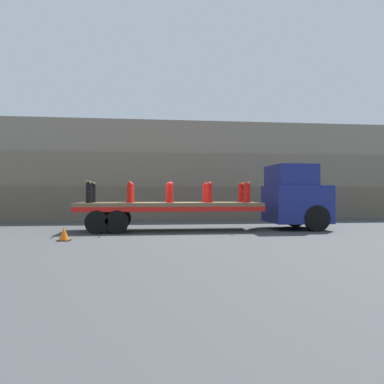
{
  "coord_description": "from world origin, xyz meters",
  "views": [
    {
      "loc": [
        -0.98,
        -16.75,
        1.63
      ],
      "look_at": [
        1.02,
        0.0,
        1.72
      ],
      "focal_mm": 35.0,
      "sensor_mm": 36.0,
      "label": 1
    }
  ],
  "objects_px": {
    "fire_hydrant_red_far_1": "(131,193)",
    "traffic_cone": "(64,234)",
    "truck_cab": "(297,197)",
    "fire_hydrant_black_near_0": "(89,192)",
    "fire_hydrant_black_far_0": "(93,193)",
    "fire_hydrant_red_near_1": "(130,192)",
    "fire_hydrant_red_near_4": "(247,193)",
    "flatbed_trailer": "(155,208)",
    "fire_hydrant_red_far_2": "(169,193)",
    "fire_hydrant_red_far_4": "(241,193)",
    "fire_hydrant_red_near_3": "(209,193)",
    "fire_hydrant_red_far_3": "(205,193)",
    "fire_hydrant_red_near_2": "(170,192)"
  },
  "relations": [
    {
      "from": "fire_hydrant_black_near_0",
      "to": "traffic_cone",
      "type": "relative_size",
      "value": 1.86
    },
    {
      "from": "flatbed_trailer",
      "to": "fire_hydrant_red_far_1",
      "type": "xyz_separation_m",
      "value": [
        -1.07,
        0.54,
        0.7
      ]
    },
    {
      "from": "fire_hydrant_red_near_1",
      "to": "fire_hydrant_red_near_3",
      "type": "xyz_separation_m",
      "value": [
        3.43,
        0.0,
        0.0
      ]
    },
    {
      "from": "flatbed_trailer",
      "to": "fire_hydrant_red_near_1",
      "type": "relative_size",
      "value": 8.89
    },
    {
      "from": "fire_hydrant_red_near_1",
      "to": "fire_hydrant_black_far_0",
      "type": "bearing_deg",
      "value": 147.68
    },
    {
      "from": "fire_hydrant_red_near_4",
      "to": "traffic_cone",
      "type": "relative_size",
      "value": 1.86
    },
    {
      "from": "flatbed_trailer",
      "to": "fire_hydrant_red_far_1",
      "type": "height_order",
      "value": "fire_hydrant_red_far_1"
    },
    {
      "from": "truck_cab",
      "to": "fire_hydrant_red_near_1",
      "type": "relative_size",
      "value": 3.27
    },
    {
      "from": "fire_hydrant_red_far_1",
      "to": "traffic_cone",
      "type": "distance_m",
      "value": 4.62
    },
    {
      "from": "fire_hydrant_red_far_1",
      "to": "fire_hydrant_red_near_4",
      "type": "distance_m",
      "value": 5.26
    },
    {
      "from": "fire_hydrant_red_far_4",
      "to": "fire_hydrant_red_near_3",
      "type": "bearing_deg",
      "value": -147.68
    },
    {
      "from": "fire_hydrant_red_near_1",
      "to": "fire_hydrant_red_far_4",
      "type": "height_order",
      "value": "same"
    },
    {
      "from": "fire_hydrant_black_far_0",
      "to": "fire_hydrant_red_far_3",
      "type": "height_order",
      "value": "same"
    },
    {
      "from": "fire_hydrant_red_far_1",
      "to": "fire_hydrant_red_far_2",
      "type": "distance_m",
      "value": 1.72
    },
    {
      "from": "fire_hydrant_red_near_2",
      "to": "traffic_cone",
      "type": "bearing_deg",
      "value": -144.84
    },
    {
      "from": "fire_hydrant_red_near_3",
      "to": "fire_hydrant_red_far_4",
      "type": "xyz_separation_m",
      "value": [
        1.72,
        1.09,
        0.0
      ]
    },
    {
      "from": "fire_hydrant_red_near_2",
      "to": "fire_hydrant_red_far_2",
      "type": "xyz_separation_m",
      "value": [
        0.0,
        1.09,
        0.0
      ]
    },
    {
      "from": "fire_hydrant_red_far_2",
      "to": "fire_hydrant_red_near_4",
      "type": "relative_size",
      "value": 1.0
    },
    {
      "from": "fire_hydrant_black_near_0",
      "to": "fire_hydrant_black_far_0",
      "type": "relative_size",
      "value": 1.0
    },
    {
      "from": "flatbed_trailer",
      "to": "fire_hydrant_red_near_3",
      "type": "height_order",
      "value": "fire_hydrant_red_near_3"
    },
    {
      "from": "fire_hydrant_red_far_2",
      "to": "fire_hydrant_red_near_3",
      "type": "height_order",
      "value": "same"
    },
    {
      "from": "fire_hydrant_black_near_0",
      "to": "fire_hydrant_red_near_4",
      "type": "distance_m",
      "value": 6.87
    },
    {
      "from": "fire_hydrant_black_far_0",
      "to": "fire_hydrant_red_near_3",
      "type": "distance_m",
      "value": 5.26
    },
    {
      "from": "fire_hydrant_red_far_2",
      "to": "fire_hydrant_red_near_3",
      "type": "distance_m",
      "value": 2.03
    },
    {
      "from": "fire_hydrant_red_near_1",
      "to": "traffic_cone",
      "type": "xyz_separation_m",
      "value": [
        -2.15,
        -2.73,
        -1.46
      ]
    },
    {
      "from": "fire_hydrant_red_far_1",
      "to": "fire_hydrant_red_near_1",
      "type": "bearing_deg",
      "value": -90.0
    },
    {
      "from": "fire_hydrant_red_far_1",
      "to": "traffic_cone",
      "type": "height_order",
      "value": "fire_hydrant_red_far_1"
    },
    {
      "from": "fire_hydrant_red_near_3",
      "to": "fire_hydrant_red_far_3",
      "type": "relative_size",
      "value": 1.0
    },
    {
      "from": "fire_hydrant_red_far_4",
      "to": "fire_hydrant_black_near_0",
      "type": "bearing_deg",
      "value": -171.01
    },
    {
      "from": "traffic_cone",
      "to": "truck_cab",
      "type": "bearing_deg",
      "value": 18.4
    },
    {
      "from": "truck_cab",
      "to": "fire_hydrant_black_near_0",
      "type": "bearing_deg",
      "value": -176.69
    },
    {
      "from": "truck_cab",
      "to": "fire_hydrant_black_near_0",
      "type": "distance_m",
      "value": 9.41
    },
    {
      "from": "fire_hydrant_black_near_0",
      "to": "fire_hydrant_red_near_2",
      "type": "bearing_deg",
      "value": 0.0
    },
    {
      "from": "fire_hydrant_black_near_0",
      "to": "fire_hydrant_red_near_1",
      "type": "bearing_deg",
      "value": 0.0
    },
    {
      "from": "fire_hydrant_black_near_0",
      "to": "fire_hydrant_black_far_0",
      "type": "distance_m",
      "value": 1.09
    },
    {
      "from": "truck_cab",
      "to": "fire_hydrant_black_near_0",
      "type": "height_order",
      "value": "truck_cab"
    },
    {
      "from": "fire_hydrant_red_far_3",
      "to": "traffic_cone",
      "type": "xyz_separation_m",
      "value": [
        -5.59,
        -3.81,
        -1.46
      ]
    },
    {
      "from": "truck_cab",
      "to": "fire_hydrant_red_far_4",
      "type": "height_order",
      "value": "truck_cab"
    },
    {
      "from": "fire_hydrant_red_near_1",
      "to": "fire_hydrant_red_far_4",
      "type": "distance_m",
      "value": 5.26
    },
    {
      "from": "flatbed_trailer",
      "to": "fire_hydrant_red_near_2",
      "type": "xyz_separation_m",
      "value": [
        0.64,
        -0.54,
        0.7
      ]
    },
    {
      "from": "fire_hydrant_red_near_1",
      "to": "fire_hydrant_red_far_3",
      "type": "relative_size",
      "value": 1.0
    },
    {
      "from": "fire_hydrant_red_far_3",
      "to": "fire_hydrant_red_near_4",
      "type": "distance_m",
      "value": 2.03
    },
    {
      "from": "fire_hydrant_red_near_4",
      "to": "fire_hydrant_red_far_1",
      "type": "bearing_deg",
      "value": 168.09
    },
    {
      "from": "fire_hydrant_black_far_0",
      "to": "fire_hydrant_red_far_3",
      "type": "distance_m",
      "value": 5.15
    },
    {
      "from": "fire_hydrant_red_near_3",
      "to": "fire_hydrant_red_far_4",
      "type": "height_order",
      "value": "same"
    },
    {
      "from": "fire_hydrant_red_far_2",
      "to": "fire_hydrant_red_near_4",
      "type": "distance_m",
      "value": 3.6
    },
    {
      "from": "fire_hydrant_red_near_1",
      "to": "fire_hydrant_red_near_4",
      "type": "xyz_separation_m",
      "value": [
        5.15,
        0.0,
        0.0
      ]
    },
    {
      "from": "flatbed_trailer",
      "to": "fire_hydrant_black_far_0",
      "type": "bearing_deg",
      "value": 168.99
    },
    {
      "from": "fire_hydrant_red_near_3",
      "to": "fire_hydrant_red_far_1",
      "type": "bearing_deg",
      "value": 162.44
    },
    {
      "from": "fire_hydrant_red_near_4",
      "to": "fire_hydrant_red_near_3",
      "type": "bearing_deg",
      "value": 180.0
    }
  ]
}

